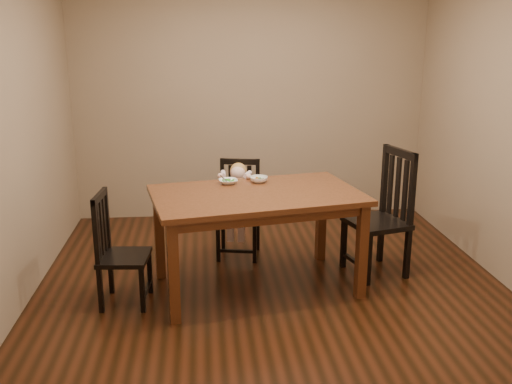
{
  "coord_description": "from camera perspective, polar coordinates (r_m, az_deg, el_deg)",
  "views": [
    {
      "loc": [
        -0.57,
        -4.49,
        2.11
      ],
      "look_at": [
        -0.11,
        0.25,
        0.76
      ],
      "focal_mm": 40.0,
      "sensor_mm": 36.0,
      "label": 1
    }
  ],
  "objects": [
    {
      "name": "room",
      "position": [
        4.59,
        1.69,
        6.25
      ],
      "size": [
        4.01,
        4.01,
        2.71
      ],
      "color": "#3D1B0D",
      "rests_on": "ground"
    },
    {
      "name": "chair_right",
      "position": [
        5.18,
        12.51,
        -2.26
      ],
      "size": [
        0.58,
        0.59,
        1.13
      ],
      "rotation": [
        0.0,
        0.0,
        1.84
      ],
      "color": "black",
      "rests_on": "room"
    },
    {
      "name": "bowl_veg",
      "position": [
        4.97,
        0.28,
        1.27
      ],
      "size": [
        0.17,
        0.17,
        0.05
      ],
      "primitive_type": "imported",
      "rotation": [
        0.0,
        0.0,
        0.1
      ],
      "color": "white",
      "rests_on": "dining_table"
    },
    {
      "name": "chair_left",
      "position": [
        4.64,
        -13.63,
        -5.78
      ],
      "size": [
        0.41,
        0.43,
        0.92
      ],
      "rotation": [
        0.0,
        0.0,
        -1.66
      ],
      "color": "black",
      "rests_on": "room"
    },
    {
      "name": "fork",
      "position": [
        4.89,
        -3.21,
        1.24
      ],
      "size": [
        0.07,
        0.1,
        0.04
      ],
      "rotation": [
        0.0,
        0.0,
        0.53
      ],
      "color": "silver",
      "rests_on": "bowl_peas"
    },
    {
      "name": "toddler",
      "position": [
        5.42,
        -1.8,
        -0.8
      ],
      "size": [
        0.33,
        0.39,
        0.47
      ],
      "primitive_type": null,
      "rotation": [
        0.0,
        0.0,
        2.96
      ],
      "color": "silver",
      "rests_on": "chair_child"
    },
    {
      "name": "dining_table",
      "position": [
        4.69,
        0.05,
        -1.2
      ],
      "size": [
        1.84,
        1.3,
        0.84
      ],
      "rotation": [
        0.0,
        0.0,
        0.19
      ],
      "color": "#452610",
      "rests_on": "room"
    },
    {
      "name": "bowl_peas",
      "position": [
        4.93,
        -2.8,
        1.05
      ],
      "size": [
        0.18,
        0.18,
        0.04
      ],
      "primitive_type": "imported",
      "rotation": [
        0.0,
        0.0,
        0.13
      ],
      "color": "white",
      "rests_on": "dining_table"
    },
    {
      "name": "chair_child",
      "position": [
        5.5,
        -1.73,
        -1.86
      ],
      "size": [
        0.46,
        0.45,
        0.93
      ],
      "rotation": [
        0.0,
        0.0,
        2.96
      ],
      "color": "black",
      "rests_on": "room"
    }
  ]
}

